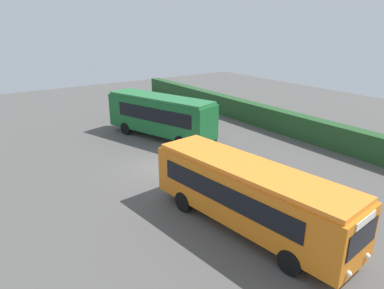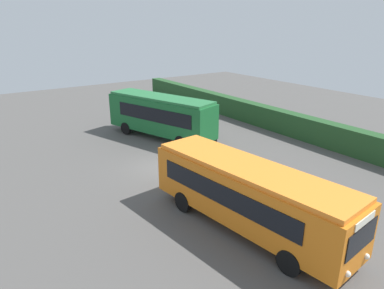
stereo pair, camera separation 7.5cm
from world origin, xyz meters
name	(u,v)px [view 1 (the left image)]	position (x,y,z in m)	size (l,w,h in m)	color
ground_plane	(164,166)	(0.00, 0.00, 0.00)	(64.00, 64.00, 0.00)	#514F4C
bus_green	(160,114)	(-5.18, 2.84, 1.91)	(9.56, 5.03, 3.34)	#19602D
bus_orange	(249,193)	(8.22, -0.53, 1.74)	(10.03, 3.58, 3.00)	orange
person_left	(215,130)	(-1.97, 5.77, 0.94)	(0.46, 0.49, 1.78)	black
person_center	(297,195)	(8.68, 2.21, 1.00)	(0.37, 0.45, 1.86)	olive
hedge_row	(289,123)	(0.00, 11.83, 0.91)	(44.00, 1.06, 1.83)	#244C26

